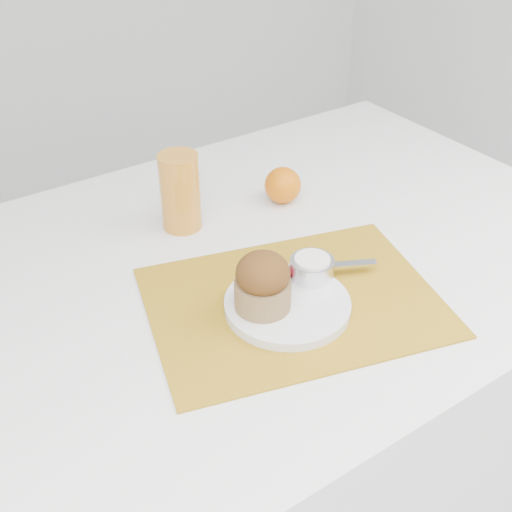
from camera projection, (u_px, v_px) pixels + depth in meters
table at (257, 411)px, 1.26m from camera, size 1.20×0.80×0.75m
placemat at (293, 302)px, 0.94m from camera, size 0.49×0.41×0.00m
plate at (287, 305)px, 0.92m from camera, size 0.19×0.19×0.01m
ramekin at (312, 268)px, 0.96m from camera, size 0.07×0.07×0.03m
cream at (312, 260)px, 0.95m from camera, size 0.07×0.07×0.01m
raspberry_near at (284, 273)px, 0.95m from camera, size 0.02×0.02×0.02m
raspberry_far at (285, 271)px, 0.96m from camera, size 0.02×0.02×0.02m
butter_knife at (320, 267)px, 0.98m from camera, size 0.16×0.09×0.00m
orange at (283, 185)px, 1.16m from camera, size 0.07×0.07×0.07m
juice_glass at (180, 192)px, 1.07m from camera, size 0.08×0.08×0.14m
muffin at (263, 282)px, 0.88m from camera, size 0.10×0.10×0.09m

